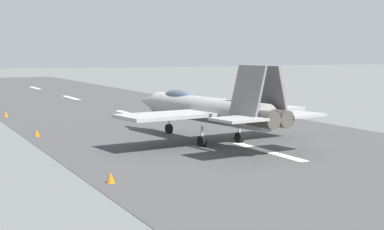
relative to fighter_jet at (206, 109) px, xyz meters
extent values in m
plane|color=#5E605F|center=(-5.26, -1.59, -2.38)|extent=(400.00, 400.00, 0.00)
cube|color=#404141|center=(-5.26, -1.59, -2.37)|extent=(240.00, 26.00, 0.02)
cube|color=white|center=(-5.56, -1.59, -2.35)|extent=(8.00, 0.70, 0.00)
cube|color=white|center=(19.98, -1.59, -2.35)|extent=(8.00, 0.70, 0.00)
cube|color=white|center=(44.04, -1.59, -2.35)|extent=(8.00, 0.70, 0.00)
cube|color=white|center=(69.19, -1.59, -2.35)|extent=(8.00, 0.70, 0.00)
cylinder|color=#9A9C98|center=(0.01, 0.00, -0.07)|extent=(13.34, 3.59, 1.81)
cone|color=#9A9C98|center=(8.07, 1.11, -0.07)|extent=(3.23, 1.94, 1.54)
ellipsoid|color=#3F5160|center=(3.70, 0.51, 0.61)|extent=(3.72, 1.58, 1.10)
cylinder|color=#47423D|center=(-6.78, -0.38, -0.07)|extent=(2.33, 1.39, 1.10)
cylinder|color=#47423D|center=(-6.63, -1.47, -0.07)|extent=(2.33, 1.39, 1.10)
cube|color=#9A9C98|center=(-1.52, 3.82, -0.17)|extent=(4.21, 6.58, 0.24)
cube|color=#9A9C98|center=(-0.44, -4.09, -0.17)|extent=(4.21, 6.58, 0.24)
cube|color=#9A9C98|center=(-7.03, 1.46, 0.03)|extent=(2.76, 3.10, 0.16)
cube|color=#9A9C98|center=(-6.38, -3.30, 0.03)|extent=(2.76, 3.10, 0.16)
cube|color=slate|center=(-5.82, 0.11, 1.63)|extent=(2.70, 1.29, 3.14)
cube|color=slate|center=(-5.57, -1.67, 1.63)|extent=(2.70, 1.29, 3.14)
cylinder|color=silver|center=(5.05, 0.69, -1.68)|extent=(0.18, 0.18, 1.40)
cylinder|color=black|center=(5.05, 0.69, -2.00)|extent=(0.79, 0.40, 0.76)
cylinder|color=silver|center=(-1.99, 1.34, -1.68)|extent=(0.18, 0.18, 1.40)
cylinder|color=black|center=(-1.99, 1.34, -2.00)|extent=(0.79, 0.40, 0.76)
cylinder|color=silver|center=(-1.55, -1.83, -1.68)|extent=(0.18, 0.18, 1.40)
cylinder|color=black|center=(-1.55, -1.83, -2.00)|extent=(0.79, 0.40, 0.76)
cube|color=#1E2338|center=(17.13, -10.96, -1.96)|extent=(0.24, 0.36, 0.84)
cube|color=orange|center=(17.13, -10.96, -1.34)|extent=(0.29, 0.44, 0.57)
sphere|color=tan|center=(17.13, -10.96, -0.90)|extent=(0.22, 0.22, 0.22)
cylinder|color=orange|center=(17.13, -11.26, -1.37)|extent=(0.10, 0.10, 0.54)
cylinder|color=orange|center=(17.13, -10.66, -1.37)|extent=(0.10, 0.10, 0.54)
cone|color=orange|center=(-9.96, 10.41, -2.10)|extent=(0.44, 0.44, 0.55)
cone|color=orange|center=(7.88, 10.41, -2.10)|extent=(0.44, 0.44, 0.55)
cone|color=orange|center=(22.89, 10.41, -2.10)|extent=(0.44, 0.44, 0.55)
camera|label=1|loc=(-37.36, 19.30, 4.04)|focal=55.51mm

